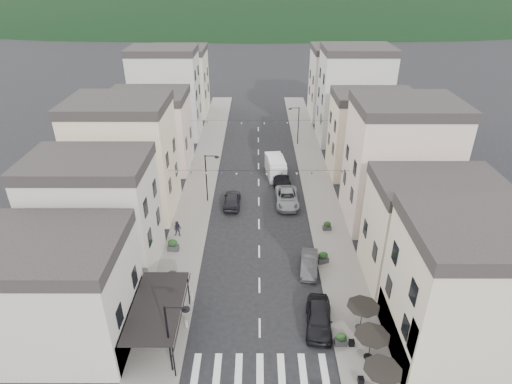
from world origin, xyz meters
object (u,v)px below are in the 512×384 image
at_px(pedestrian_a, 169,296).
at_px(pedestrian_b, 178,229).
at_px(parked_car_a, 319,318).
at_px(parked_car_d, 280,177).
at_px(delivery_van, 275,167).
at_px(parked_car_b, 309,264).
at_px(parked_car_e, 232,200).
at_px(parked_car_c, 287,198).

height_order(pedestrian_a, pedestrian_b, pedestrian_a).
height_order(parked_car_a, parked_car_d, parked_car_a).
xyz_separation_m(delivery_van, pedestrian_b, (-10.62, -14.56, -0.31)).
relative_size(parked_car_b, pedestrian_a, 2.20).
bearing_deg(delivery_van, parked_car_b, -89.84).
relative_size(parked_car_d, pedestrian_b, 3.17).
relative_size(parked_car_d, parked_car_e, 1.15).
bearing_deg(parked_car_a, parked_car_b, 95.83).
distance_m(parked_car_d, pedestrian_b, 16.80).
distance_m(parked_car_c, parked_car_e, 6.43).
relative_size(delivery_van, pedestrian_a, 2.91).
xyz_separation_m(parked_car_b, pedestrian_a, (-12.02, -4.73, 0.39)).
distance_m(parked_car_d, parked_car_e, 8.49).
distance_m(parked_car_a, parked_car_b, 6.92).
bearing_deg(pedestrian_b, parked_car_c, 34.39).
relative_size(parked_car_c, pedestrian_b, 3.34).
relative_size(parked_car_b, parked_car_e, 0.92).
height_order(parked_car_a, pedestrian_b, pedestrian_b).
bearing_deg(delivery_van, pedestrian_a, -117.93).
height_order(parked_car_e, pedestrian_b, pedestrian_b).
bearing_deg(pedestrian_a, parked_car_d, 77.12).
bearing_deg(parked_car_d, pedestrian_b, -137.01).
bearing_deg(parked_car_a, parked_car_c, 99.69).
distance_m(parked_car_a, delivery_van, 27.00).
height_order(delivery_van, pedestrian_b, delivery_van).
distance_m(parked_car_b, parked_car_c, 12.40).
height_order(parked_car_a, parked_car_b, parked_car_a).
bearing_deg(pedestrian_b, parked_car_a, -39.75).
relative_size(parked_car_c, pedestrian_a, 2.92).
bearing_deg(parked_car_a, pedestrian_b, 142.31).
relative_size(parked_car_a, parked_car_e, 1.06).
bearing_deg(parked_car_b, delivery_van, 104.24).
distance_m(parked_car_b, pedestrian_b, 14.07).
height_order(parked_car_c, delivery_van, delivery_van).
bearing_deg(parked_car_e, delivery_van, -122.99).
bearing_deg(pedestrian_b, parked_car_e, 54.51).
xyz_separation_m(parked_car_c, pedestrian_a, (-10.72, -17.06, 0.30)).
bearing_deg(delivery_van, parked_car_e, -129.98).
xyz_separation_m(parked_car_d, delivery_van, (-0.56, 2.02, 0.50)).
distance_m(parked_car_a, pedestrian_a, 12.22).
bearing_deg(parked_car_d, delivery_van, 100.24).
bearing_deg(delivery_van, pedestrian_b, -132.69).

